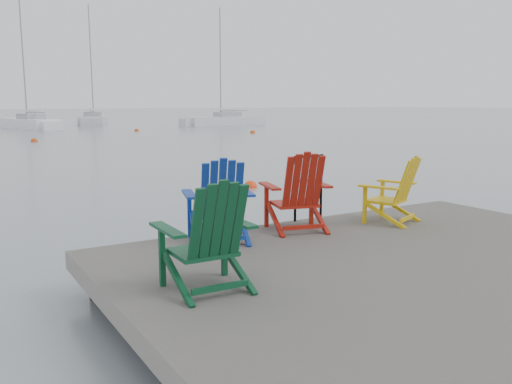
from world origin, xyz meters
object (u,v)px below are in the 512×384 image
chair_red (298,192)px  chair_green (209,236)px  handrail (309,181)px  buoy_a (250,187)px  sailboat_mid (93,121)px  buoy_c (253,133)px  chair_yellow (394,190)px  buoy_d (137,131)px  sailboat_near (30,124)px  buoy_b (34,141)px  chair_blue (219,200)px  sailboat_far (225,121)px

chair_red → chair_green: bearing=-128.4°
handrail → buoy_a: size_ratio=2.60×
sailboat_mid → buoy_c: 22.59m
chair_yellow → buoy_d: chair_yellow is taller
sailboat_mid → buoy_d: size_ratio=33.21×
chair_yellow → sailboat_near: (1.79, 42.93, -0.59)m
sailboat_near → buoy_c: 19.59m
buoy_b → buoy_c: 14.69m
chair_green → buoy_c: (17.54, 28.93, -0.99)m
buoy_a → chair_green: bearing=-122.6°
sailboat_mid → buoy_a: 43.89m
chair_green → buoy_c: chair_green is taller
chair_red → buoy_d: chair_red is taller
chair_blue → sailboat_mid: size_ratio=0.08×
chair_blue → chair_red: chair_red is taller
buoy_a → buoy_d: buoy_d is taller
buoy_a → buoy_c: buoy_c is taller
chair_yellow → chair_blue: bearing=151.3°
buoy_b → buoy_c: size_ratio=0.93×
handrail → buoy_d: handrail is taller
chair_blue → buoy_c: 32.20m
sailboat_mid → sailboat_far: bearing=-21.8°
buoy_b → buoy_c: bearing=4.5°
chair_blue → sailboat_far: (21.43, 40.75, -0.64)m
chair_red → sailboat_near: sailboat_near is taller
buoy_b → sailboat_near: bearing=82.2°
chair_green → sailboat_far: sailboat_far is taller
chair_green → sailboat_far: bearing=63.3°
sailboat_near → buoy_d: sailboat_near is taller
buoy_b → chair_yellow: bearing=-89.1°
chair_green → chair_yellow: (3.33, 1.15, -0.04)m
handrail → sailboat_near: bearing=86.4°
chair_green → buoy_b: (2.90, 27.77, -0.99)m
handrail → sailboat_mid: bearing=78.9°
buoy_a → buoy_c: (12.70, 21.37, 0.00)m
handrail → buoy_b: (0.45, 25.87, -1.04)m
chair_red → chair_blue: bearing=-164.9°
buoy_c → sailboat_near: bearing=129.3°
chair_green → chair_yellow: bearing=20.2°
sailboat_near → buoy_b: bearing=-110.7°
chair_green → handrail: bearing=38.9°
chair_red → chair_yellow: 1.42m
buoy_c → sailboat_mid: bearing=104.0°
sailboat_mid → sailboat_far: 13.38m
sailboat_far → buoy_d: sailboat_far is taller
handrail → chair_red: chair_red is taller
chair_green → chair_blue: bearing=60.9°
chair_yellow → buoy_c: 31.22m
sailboat_far → buoy_d: bearing=112.3°
sailboat_mid → chair_red: bearing=-82.9°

